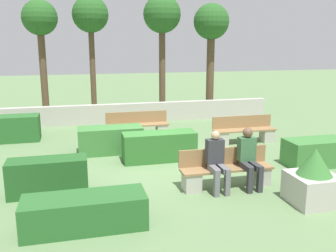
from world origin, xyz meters
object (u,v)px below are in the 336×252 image
object	(u,v)px
bench_right_side	(138,127)
person_seated_woman	(217,159)
bench_left_side	(244,133)
planter_corner_left	(313,179)
tree_center_right	(162,18)
tree_rightmost	(211,27)
tree_center_left	(90,18)
tree_leftmost	(40,23)
bench_front	(226,172)
person_seated_man	(249,155)

from	to	relation	value
bench_right_side	person_seated_woman	size ratio (longest dim) A/B	1.62
bench_left_side	planter_corner_left	distance (m)	4.71
tree_center_right	tree_rightmost	world-z (taller)	tree_center_right
tree_center_left	tree_rightmost	size ratio (longest dim) A/B	1.05
planter_corner_left	tree_leftmost	size ratio (longest dim) A/B	0.24
bench_right_side	tree_rightmost	world-z (taller)	tree_rightmost
bench_front	bench_left_side	world-z (taller)	same
tree_rightmost	tree_center_left	bearing A→B (deg)	171.52
person_seated_man	bench_left_side	bearing A→B (deg)	65.95
bench_right_side	planter_corner_left	world-z (taller)	planter_corner_left
bench_front	person_seated_woman	xyz separation A→B (m)	(-0.29, -0.15, 0.38)
person_seated_woman	tree_center_left	distance (m)	10.39
planter_corner_left	tree_rightmost	distance (m)	10.55
person_seated_woman	tree_center_right	xyz separation A→B (m)	(0.88, 8.96, 3.50)
person_seated_man	bench_right_side	bearing A→B (deg)	107.91
bench_right_side	planter_corner_left	distance (m)	6.75
bench_right_side	tree_leftmost	world-z (taller)	tree_leftmost
tree_center_left	tree_center_right	xyz separation A→B (m)	(2.99, -0.59, -0.00)
planter_corner_left	tree_leftmost	distance (m)	12.53
tree_leftmost	tree_center_left	world-z (taller)	tree_center_left
bench_left_side	tree_rightmost	distance (m)	6.36
person_seated_man	planter_corner_left	world-z (taller)	person_seated_man
bench_front	bench_right_side	distance (m)	5.12
bench_left_side	tree_center_left	distance (m)	8.43
tree_rightmost	tree_center_right	bearing A→B (deg)	175.32
person_seated_man	tree_center_right	bearing A→B (deg)	89.24
bench_front	bench_right_side	size ratio (longest dim) A/B	0.99
tree_leftmost	person_seated_woman	bearing A→B (deg)	-66.13
bench_left_side	tree_leftmost	world-z (taller)	tree_leftmost
tree_center_left	planter_corner_left	bearing A→B (deg)	-70.59
tree_center_right	bench_right_side	bearing A→B (deg)	-114.86
planter_corner_left	tree_center_right	world-z (taller)	tree_center_right
bench_left_side	tree_center_right	world-z (taller)	tree_center_right
person_seated_woman	bench_right_side	bearing A→B (deg)	99.86
planter_corner_left	person_seated_man	bearing A→B (deg)	128.19
tree_leftmost	tree_center_right	distance (m)	5.08
bench_front	tree_center_right	bearing A→B (deg)	86.16
tree_center_right	bench_front	bearing A→B (deg)	-93.84
tree_center_left	tree_center_right	distance (m)	3.05
tree_center_right	person_seated_woman	bearing A→B (deg)	-95.63
person_seated_woman	tree_rightmost	distance (m)	9.82
tree_leftmost	tree_center_left	distance (m)	2.08
person_seated_woman	tree_center_left	bearing A→B (deg)	102.47
tree_center_right	tree_leftmost	bearing A→B (deg)	174.78
planter_corner_left	tree_rightmost	world-z (taller)	tree_rightmost
tree_center_left	tree_rightmost	bearing A→B (deg)	-8.48
person_seated_woman	planter_corner_left	world-z (taller)	person_seated_woman
tree_rightmost	bench_right_side	bearing A→B (deg)	-137.39
person_seated_man	tree_center_right	size ratio (longest dim) A/B	0.26
person_seated_man	tree_rightmost	size ratio (longest dim) A/B	0.28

